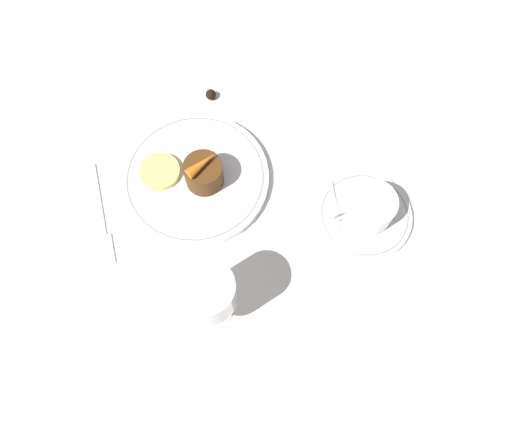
# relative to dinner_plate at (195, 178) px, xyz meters

# --- Properties ---
(ground_plane) EXTENTS (3.00, 3.00, 0.00)m
(ground_plane) POSITION_rel_dinner_plate_xyz_m (0.00, 0.03, -0.01)
(ground_plane) COLOR white
(dinner_plate) EXTENTS (0.25, 0.25, 0.01)m
(dinner_plate) POSITION_rel_dinner_plate_xyz_m (0.00, 0.00, 0.00)
(dinner_plate) COLOR white
(dinner_plate) RESTS_ON ground_plane
(saucer) EXTENTS (0.15, 0.15, 0.01)m
(saucer) POSITION_rel_dinner_plate_xyz_m (-0.25, 0.14, -0.00)
(saucer) COLOR white
(saucer) RESTS_ON ground_plane
(coffee_cup) EXTENTS (0.11, 0.08, 0.05)m
(coffee_cup) POSITION_rel_dinner_plate_xyz_m (-0.25, 0.14, 0.03)
(coffee_cup) COLOR white
(coffee_cup) RESTS_ON saucer
(spoon) EXTENTS (0.02, 0.11, 0.00)m
(spoon) POSITION_rel_dinner_plate_xyz_m (-0.20, 0.13, 0.00)
(spoon) COLOR silver
(spoon) RESTS_ON saucer
(wine_glass) EXTENTS (0.08, 0.08, 0.13)m
(wine_glass) POSITION_rel_dinner_plate_xyz_m (0.03, 0.22, 0.08)
(wine_glass) COLOR silver
(wine_glass) RESTS_ON ground_plane
(fork) EXTENTS (0.02, 0.18, 0.01)m
(fork) POSITION_rel_dinner_plate_xyz_m (0.17, 0.04, -0.01)
(fork) COLOR silver
(fork) RESTS_ON ground_plane
(dessert_cake) EXTENTS (0.06, 0.06, 0.05)m
(dessert_cake) POSITION_rel_dinner_plate_xyz_m (-0.01, 0.01, 0.03)
(dessert_cake) COLOR #563314
(dessert_cake) RESTS_ON dinner_plate
(carrot_garnish) EXTENTS (0.06, 0.04, 0.02)m
(carrot_garnish) POSITION_rel_dinner_plate_xyz_m (-0.01, 0.01, 0.06)
(carrot_garnish) COLOR orange
(carrot_garnish) RESTS_ON dessert_cake
(pineapple_slice) EXTENTS (0.07, 0.07, 0.01)m
(pineapple_slice) POSITION_rel_dinner_plate_xyz_m (0.06, -0.02, 0.01)
(pineapple_slice) COLOR #EFE075
(pineapple_slice) RESTS_ON dinner_plate
(chocolate_truffle) EXTENTS (0.02, 0.02, 0.02)m
(chocolate_truffle) POSITION_rel_dinner_plate_xyz_m (-0.06, -0.16, 0.00)
(chocolate_truffle) COLOR black
(chocolate_truffle) RESTS_ON ground_plane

